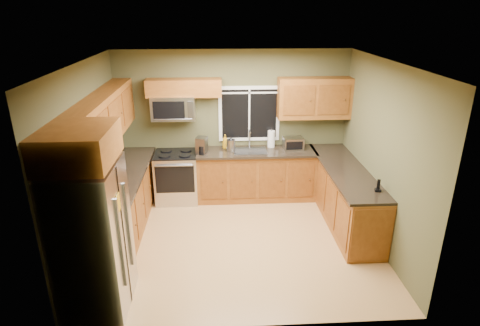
{
  "coord_description": "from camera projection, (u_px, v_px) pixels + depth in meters",
  "views": [
    {
      "loc": [
        -0.27,
        -5.34,
        3.39
      ],
      "look_at": [
        0.05,
        0.35,
        1.15
      ],
      "focal_mm": 30.0,
      "sensor_mm": 36.0,
      "label": 1
    }
  ],
  "objects": [
    {
      "name": "toaster_oven",
      "position": [
        293.0,
        143.0,
        7.31
      ],
      "size": [
        0.37,
        0.3,
        0.22
      ],
      "color": "#B7B7BC",
      "rests_on": "countertop_back"
    },
    {
      "name": "upper_cabinet_over_fridge",
      "position": [
        78.0,
        146.0,
        4.18
      ],
      "size": [
        0.72,
        0.9,
        0.38
      ],
      "primitive_type": "cube",
      "color": "brown",
      "rests_on": "left_wall"
    },
    {
      "name": "upper_cabinets_left",
      "position": [
        105.0,
        118.0,
        5.88
      ],
      "size": [
        0.33,
        2.65,
        0.72
      ],
      "primitive_type": "cube",
      "color": "brown",
      "rests_on": "left_wall"
    },
    {
      "name": "kettle",
      "position": [
        231.0,
        145.0,
        7.19
      ],
      "size": [
        0.19,
        0.19,
        0.27
      ],
      "color": "#B7B7BC",
      "rests_on": "countertop_back"
    },
    {
      "name": "soap_bottle_c",
      "position": [
        230.0,
        147.0,
        7.24
      ],
      "size": [
        0.13,
        0.13,
        0.15
      ],
      "primitive_type": "imported",
      "rotation": [
        0.0,
        0.0,
        -0.13
      ],
      "color": "white",
      "rests_on": "countertop_back"
    },
    {
      "name": "right_wall",
      "position": [
        382.0,
        156.0,
        5.84
      ],
      "size": [
        0.0,
        3.6,
        3.6
      ],
      "primitive_type": "plane",
      "rotation": [
        1.57,
        0.0,
        -1.57
      ],
      "color": "#4E4E2F",
      "rests_on": "ground"
    },
    {
      "name": "soap_bottle_a",
      "position": [
        225.0,
        142.0,
        7.33
      ],
      "size": [
        0.12,
        0.12,
        0.27
      ],
      "primitive_type": "imported",
      "rotation": [
        0.0,
        0.0,
        0.22
      ],
      "color": "#C68D12",
      "rests_on": "countertop_back"
    },
    {
      "name": "left_wall",
      "position": [
        88.0,
        162.0,
        5.61
      ],
      "size": [
        0.0,
        3.6,
        3.6
      ],
      "primitive_type": "plane",
      "rotation": [
        1.57,
        0.0,
        1.57
      ],
      "color": "#4E4E2F",
      "rests_on": "ground"
    },
    {
      "name": "microwave",
      "position": [
        173.0,
        108.0,
        7.02
      ],
      "size": [
        0.76,
        0.41,
        0.42
      ],
      "color": "#B7B7BC",
      "rests_on": "back_wall"
    },
    {
      "name": "refrigerator",
      "position": [
        92.0,
        239.0,
        4.59
      ],
      "size": [
        0.74,
        0.9,
        1.8
      ],
      "color": "#B7B7BC",
      "rests_on": "ground"
    },
    {
      "name": "window",
      "position": [
        249.0,
        114.0,
        7.32
      ],
      "size": [
        1.12,
        0.03,
        1.02
      ],
      "color": "white",
      "rests_on": "back_wall"
    },
    {
      "name": "front_wall",
      "position": [
        247.0,
        222.0,
        4.05
      ],
      "size": [
        4.2,
        0.0,
        4.2
      ],
      "primitive_type": "plane",
      "rotation": [
        -1.57,
        0.0,
        0.0
      ],
      "color": "#4E4E2F",
      "rests_on": "ground"
    },
    {
      "name": "range",
      "position": [
        177.0,
        177.0,
        7.36
      ],
      "size": [
        0.76,
        0.69,
        0.94
      ],
      "color": "#B7B7BC",
      "rests_on": "ground"
    },
    {
      "name": "base_cabinets_left",
      "position": [
        124.0,
        203.0,
        6.4
      ],
      "size": [
        0.6,
        2.65,
        0.9
      ],
      "primitive_type": "cube",
      "color": "brown",
      "rests_on": "ground"
    },
    {
      "name": "coffee_maker",
      "position": [
        202.0,
        146.0,
        7.1
      ],
      "size": [
        0.23,
        0.27,
        0.29
      ],
      "color": "slate",
      "rests_on": "countertop_back"
    },
    {
      "name": "base_cabinets_back",
      "position": [
        256.0,
        175.0,
        7.47
      ],
      "size": [
        2.17,
        0.6,
        0.9
      ],
      "primitive_type": "cube",
      "color": "brown",
      "rests_on": "ground"
    },
    {
      "name": "base_cabinets_peninsula",
      "position": [
        344.0,
        196.0,
        6.65
      ],
      "size": [
        0.6,
        2.52,
        0.9
      ],
      "color": "brown",
      "rests_on": "ground"
    },
    {
      "name": "back_wall",
      "position": [
        233.0,
        124.0,
        7.4
      ],
      "size": [
        4.2,
        0.0,
        4.2
      ],
      "primitive_type": "plane",
      "rotation": [
        1.57,
        0.0,
        0.0
      ],
      "color": "#4E4E2F",
      "rests_on": "ground"
    },
    {
      "name": "upper_cabinets_back_right",
      "position": [
        314.0,
        98.0,
        7.14
      ],
      "size": [
        1.3,
        0.33,
        0.72
      ],
      "primitive_type": "cube",
      "color": "brown",
      "rests_on": "back_wall"
    },
    {
      "name": "countertop_back",
      "position": [
        257.0,
        152.0,
        7.28
      ],
      "size": [
        2.17,
        0.65,
        0.04
      ],
      "primitive_type": "cube",
      "color": "black",
      "rests_on": "base_cabinets_back"
    },
    {
      "name": "upper_cabinets_back_left",
      "position": [
        184.0,
        88.0,
        6.94
      ],
      "size": [
        1.3,
        0.33,
        0.3
      ],
      "primitive_type": "cube",
      "color": "brown",
      "rests_on": "back_wall"
    },
    {
      "name": "countertop_peninsula",
      "position": [
        345.0,
        170.0,
        6.49
      ],
      "size": [
        0.65,
        2.5,
        0.04
      ],
      "primitive_type": "cube",
      "color": "black",
      "rests_on": "base_cabinets_peninsula"
    },
    {
      "name": "ceiling",
      "position": [
        238.0,
        63.0,
        5.23
      ],
      "size": [
        4.2,
        4.2,
        0.0
      ],
      "primitive_type": "plane",
      "rotation": [
        3.14,
        0.0,
        0.0
      ],
      "color": "white",
      "rests_on": "back_wall"
    },
    {
      "name": "countertop_left",
      "position": [
        123.0,
        176.0,
        6.23
      ],
      "size": [
        0.65,
        2.65,
        0.04
      ],
      "primitive_type": "cube",
      "color": "black",
      "rests_on": "base_cabinets_left"
    },
    {
      "name": "floor",
      "position": [
        238.0,
        240.0,
        6.22
      ],
      "size": [
        4.2,
        4.2,
        0.0
      ],
      "primitive_type": "plane",
      "color": "tan",
      "rests_on": "ground"
    },
    {
      "name": "sink",
      "position": [
        250.0,
        150.0,
        7.27
      ],
      "size": [
        0.6,
        0.42,
        0.36
      ],
      "color": "slate",
      "rests_on": "countertop_back"
    },
    {
      "name": "cordless_phone",
      "position": [
        378.0,
        188.0,
        5.66
      ],
      "size": [
        0.1,
        0.1,
        0.18
      ],
      "color": "black",
      "rests_on": "countertop_peninsula"
    },
    {
      "name": "paper_towel_roll",
      "position": [
        271.0,
        139.0,
        7.42
      ],
      "size": [
        0.16,
        0.16,
        0.34
      ],
      "color": "white",
      "rests_on": "countertop_back"
    }
  ]
}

